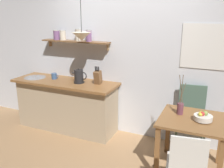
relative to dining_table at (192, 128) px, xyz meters
name	(u,v)px	position (x,y,z in m)	size (l,w,h in m)	color
ground_plane	(111,148)	(-1.15, 0.07, -0.61)	(14.00, 14.00, 0.00)	#A87F56
back_wall	(140,55)	(-0.94, 0.72, 0.74)	(6.80, 0.11, 2.70)	silver
kitchen_counter	(67,105)	(-2.15, 0.39, -0.16)	(1.83, 0.63, 0.88)	tan
wall_shelf	(73,38)	(-2.07, 0.57, 0.99)	(1.24, 0.20, 0.33)	brown
dining_table	(192,128)	(0.00, 0.00, 0.00)	(0.81, 0.76, 0.74)	brown
dining_chair_near	(187,164)	(0.03, -0.62, -0.13)	(0.47, 0.46, 0.85)	white
dining_chair_far	(191,117)	(-0.07, 0.50, -0.06)	(0.48, 0.46, 1.00)	#4C6B5B
fruit_bowl	(203,117)	(0.11, -0.02, 0.18)	(0.22, 0.22, 0.12)	silver
twig_vase	(180,108)	(-0.18, 0.08, 0.22)	(0.09, 0.08, 0.53)	brown
electric_kettle	(79,77)	(-1.86, 0.38, 0.38)	(0.26, 0.17, 0.24)	black
knife_block	(98,77)	(-1.55, 0.45, 0.39)	(0.10, 0.15, 0.30)	brown
coffee_mug_by_sink	(54,76)	(-2.39, 0.41, 0.33)	(0.13, 0.09, 0.10)	#3D5B89
pendant_lamp	(82,36)	(-1.72, 0.27, 1.05)	(0.28, 0.28, 0.64)	black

